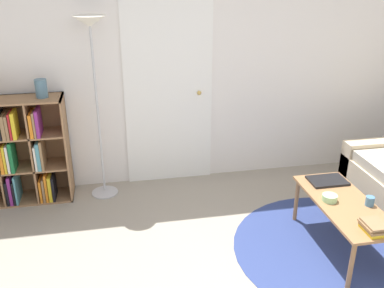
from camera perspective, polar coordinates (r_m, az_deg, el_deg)
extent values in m
cube|color=silver|center=(4.42, -0.43, 11.08)|extent=(7.71, 0.05, 2.60)
cube|color=white|center=(4.42, -3.17, 7.19)|extent=(0.91, 0.02, 2.02)
sphere|color=tan|center=(4.46, 0.96, 6.83)|extent=(0.04, 0.04, 0.04)
cylinder|color=navy|center=(3.88, 18.66, -13.14)|extent=(1.72, 1.72, 0.01)
cube|color=#936B47|center=(4.41, -16.26, -0.48)|extent=(0.02, 0.34, 1.05)
cube|color=#936B47|center=(4.31, -23.32, 5.40)|extent=(0.97, 0.34, 0.02)
cube|color=#936B47|center=(4.70, -21.36, -6.70)|extent=(0.97, 0.34, 0.02)
cube|color=#936B47|center=(4.63, -21.96, -0.12)|extent=(0.97, 0.02, 1.05)
cube|color=#936B47|center=(4.52, -24.22, -1.05)|extent=(0.02, 0.32, 1.02)
cube|color=#936B47|center=(4.45, -20.35, -0.77)|extent=(0.02, 0.32, 1.02)
cube|color=#936B47|center=(4.55, -21.98, -2.87)|extent=(0.93, 0.32, 0.02)
cube|color=#936B47|center=(4.42, -22.62, 1.10)|extent=(0.93, 0.32, 0.02)
cube|color=black|center=(4.63, -23.19, -5.62)|extent=(0.02, 0.24, 0.25)
cube|color=#7F287A|center=(4.59, -22.92, -5.45)|extent=(0.03, 0.20, 0.30)
cube|color=black|center=(4.63, -22.44, -5.56)|extent=(0.02, 0.26, 0.24)
cube|color=teal|center=(4.61, -22.22, -5.22)|extent=(0.02, 0.26, 0.30)
cube|color=orange|center=(4.56, -19.41, -5.60)|extent=(0.02, 0.20, 0.23)
cube|color=olive|center=(4.57, -19.02, -5.33)|extent=(0.02, 0.26, 0.24)
cube|color=orange|center=(4.54, -18.75, -5.18)|extent=(0.02, 0.22, 0.29)
cube|color=gold|center=(4.53, -18.32, -5.35)|extent=(0.03, 0.20, 0.26)
cube|color=black|center=(4.54, -17.91, -5.33)|extent=(0.02, 0.23, 0.25)
cube|color=orange|center=(4.49, -23.82, -1.50)|extent=(0.03, 0.26, 0.27)
cube|color=gold|center=(4.48, -23.47, -1.49)|extent=(0.02, 0.25, 0.27)
cube|color=silver|center=(4.48, -23.10, -1.43)|extent=(0.02, 0.26, 0.27)
cube|color=#196B38|center=(4.43, -22.78, -1.40)|extent=(0.03, 0.20, 0.30)
cube|color=silver|center=(4.43, -19.97, -1.36)|extent=(0.02, 0.26, 0.25)
cube|color=teal|center=(4.41, -19.63, -1.18)|extent=(0.03, 0.25, 0.28)
cube|color=olive|center=(4.40, -19.26, -1.06)|extent=(0.02, 0.25, 0.29)
cube|color=black|center=(4.35, -24.20, 2.55)|extent=(0.03, 0.23, 0.27)
cube|color=olive|center=(4.34, -23.68, 2.32)|extent=(0.03, 0.22, 0.23)
cube|color=olive|center=(4.34, -23.25, 2.33)|extent=(0.03, 0.22, 0.23)
cube|color=#B21E23|center=(4.31, -22.92, 2.41)|extent=(0.02, 0.20, 0.25)
cube|color=gold|center=(4.30, -22.54, 2.47)|extent=(0.03, 0.19, 0.25)
cube|color=orange|center=(4.31, -20.51, 2.61)|extent=(0.03, 0.25, 0.23)
cube|color=olive|center=(4.30, -20.13, 2.77)|extent=(0.02, 0.26, 0.24)
cube|color=#7F287A|center=(4.28, -19.78, 2.83)|extent=(0.03, 0.23, 0.26)
cylinder|color=#B7B7BC|center=(4.58, -11.52, -6.33)|extent=(0.27, 0.27, 0.01)
cylinder|color=#B7B7BC|center=(4.22, -12.46, 4.23)|extent=(0.02, 0.02, 1.69)
cone|color=white|center=(4.04, -13.51, 15.63)|extent=(0.30, 0.30, 0.10)
cube|color=#CCB793|center=(4.80, 24.15, -2.74)|extent=(0.90, 0.16, 0.59)
cube|color=#996B42|center=(3.67, 19.70, -7.51)|extent=(0.45, 1.03, 0.02)
cylinder|color=#996B42|center=(3.38, 20.43, -15.10)|extent=(0.04, 0.04, 0.42)
cylinder|color=#996B42|center=(4.06, 13.76, -7.27)|extent=(0.04, 0.04, 0.42)
cylinder|color=#996B42|center=(4.22, 18.34, -6.64)|extent=(0.04, 0.04, 0.42)
cube|color=black|center=(3.95, 17.60, -4.67)|extent=(0.32, 0.22, 0.02)
cylinder|color=#9ED193|center=(3.64, 17.88, -6.85)|extent=(0.12, 0.12, 0.05)
cube|color=gold|center=(3.37, 23.08, -10.53)|extent=(0.14, 0.18, 0.02)
cube|color=olive|center=(3.36, 23.07, -10.22)|extent=(0.14, 0.18, 0.02)
cube|color=olive|center=(3.36, 22.97, -9.91)|extent=(0.14, 0.18, 0.01)
cube|color=olive|center=(3.35, 23.22, -9.74)|extent=(0.14, 0.18, 0.02)
cylinder|color=teal|center=(3.68, 22.63, -7.05)|extent=(0.07, 0.07, 0.08)
cylinder|color=slate|center=(4.23, -19.46, 7.00)|extent=(0.11, 0.11, 0.17)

